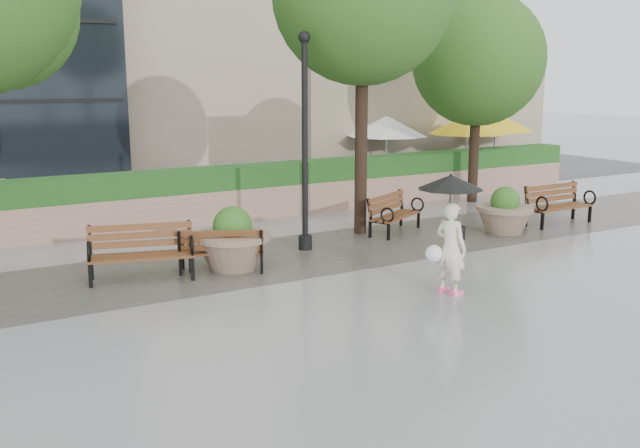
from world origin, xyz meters
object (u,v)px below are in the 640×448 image
bench_3 (395,222)px  pedestrian (450,222)px  bench_4 (558,213)px  planter_right (504,215)px  bench_1 (142,264)px  lamppost (305,156)px  bench_2 (222,259)px  planter_left (233,245)px

bench_3 → pedestrian: pedestrian is taller
bench_4 → planter_right: size_ratio=1.40×
pedestrian → bench_1: bearing=36.4°
bench_1 → planter_right: size_ratio=1.50×
lamppost → pedestrian: (0.54, -3.85, -0.75)m
bench_2 → bench_3: 4.85m
planter_left → bench_2: bearing=-160.6°
bench_3 → lamppost: size_ratio=0.40×
lamppost → planter_left: bearing=-161.6°
planter_right → bench_1: bearing=177.1°
bench_2 → pedestrian: (2.70, -3.12, 0.95)m
bench_2 → planter_left: planter_left is taller
bench_1 → bench_3: bench_1 is taller
lamppost → pedestrian: size_ratio=2.23×
bench_2 → pedestrian: 4.24m
bench_1 → bench_2: bench_1 is taller
bench_1 → lamppost: lamppost is taller
bench_4 → bench_1: bearing=176.9°
bench_3 → planter_right: size_ratio=1.36×
lamppost → bench_1: bearing=-171.9°
bench_3 → pedestrian: size_ratio=0.89×
bench_3 → lamppost: (-2.56, -0.35, 1.68)m
bench_1 → bench_3: bearing=23.6°
bench_3 → planter_right: (2.15, -1.28, 0.16)m
bench_1 → lamppost: bearing=23.7°
planter_left → bench_4: bearing=-1.7°
bench_3 → lamppost: 3.08m
bench_3 → planter_right: planter_right is taller
bench_2 → planter_right: size_ratio=1.27×
planter_right → lamppost: bearing=168.9°
planter_right → pedestrian: size_ratio=0.65×
planter_right → pedestrian: 5.15m
bench_1 → lamppost: (3.58, 0.51, 1.66)m
bench_1 → bench_2: bearing=7.0°
bench_2 → lamppost: 2.85m
pedestrian → planter_left: bearing=22.4°
bench_1 → planter_right: bearing=12.7°
bench_4 → planter_left: 8.44m
bench_1 → bench_4: bench_1 is taller
bench_2 → bench_4: (8.71, -0.16, 0.04)m
bench_4 → bench_2: bearing=178.0°
bench_2 → planter_right: (6.88, -0.20, 0.18)m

